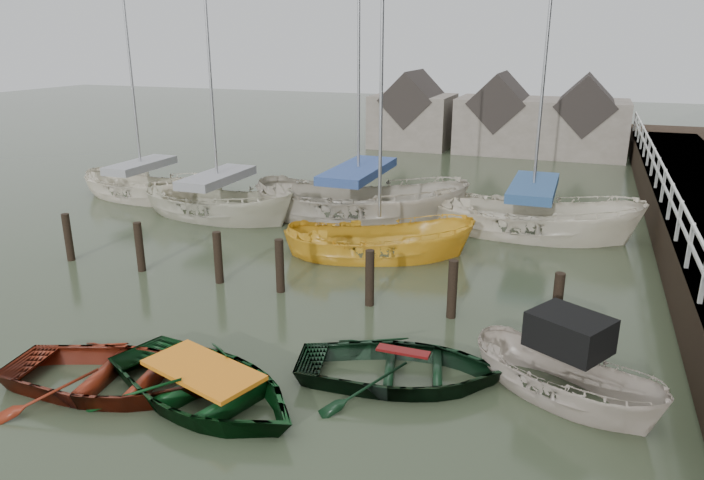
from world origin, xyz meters
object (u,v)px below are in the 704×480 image
at_px(rowboat_green, 205,401).
at_px(rowboat_dkgreen, 402,381).
at_px(sailboat_b, 358,218).
at_px(sailboat_c, 379,255).
at_px(rowboat_red, 114,388).
at_px(sailboat_d, 529,232).
at_px(sailboat_e, 144,197).
at_px(sailboat_a, 220,215).
at_px(motorboat, 563,390).

xyz_separation_m(rowboat_green, rowboat_dkgreen, (3.11, 1.90, 0.00)).
relative_size(rowboat_green, sailboat_b, 0.36).
bearing_deg(sailboat_c, rowboat_dkgreen, -178.02).
distance_m(rowboat_green, rowboat_dkgreen, 3.64).
height_order(rowboat_dkgreen, sailboat_b, sailboat_b).
xyz_separation_m(rowboat_red, rowboat_dkgreen, (4.93, 2.12, 0.00)).
bearing_deg(rowboat_red, sailboat_d, -35.91).
xyz_separation_m(rowboat_green, sailboat_d, (4.46, 12.31, 0.06)).
xyz_separation_m(rowboat_dkgreen, sailboat_e, (-13.67, 9.93, 0.06)).
relative_size(rowboat_dkgreen, sailboat_b, 0.34).
bearing_deg(sailboat_d, sailboat_b, 94.52).
relative_size(rowboat_red, sailboat_a, 0.35).
distance_m(rowboat_red, sailboat_d, 14.03).
height_order(rowboat_green, rowboat_dkgreen, rowboat_green).
distance_m(rowboat_green, sailboat_c, 8.56).
distance_m(sailboat_a, sailboat_c, 7.00).
bearing_deg(sailboat_d, rowboat_dkgreen, 174.37).
height_order(motorboat, sailboat_e, sailboat_e).
height_order(rowboat_dkgreen, sailboat_a, sailboat_a).
bearing_deg(sailboat_c, rowboat_green, 157.18).
bearing_deg(rowboat_green, rowboat_red, 114.77).
bearing_deg(rowboat_red, rowboat_dkgreen, -76.00).
bearing_deg(rowboat_dkgreen, sailboat_e, 40.36).
distance_m(rowboat_red, rowboat_green, 1.84).
bearing_deg(sailboat_b, sailboat_e, 84.74).
distance_m(rowboat_red, rowboat_dkgreen, 5.37).
xyz_separation_m(rowboat_red, sailboat_b, (0.37, 12.25, 0.06)).
relative_size(rowboat_red, motorboat, 1.04).
height_order(rowboat_red, sailboat_e, sailboat_e).
bearing_deg(sailboat_b, rowboat_dkgreen, -162.31).
xyz_separation_m(motorboat, sailboat_b, (-7.42, 9.63, -0.06)).
distance_m(sailboat_c, sailboat_d, 5.49).
height_order(rowboat_red, sailboat_c, sailboat_c).
distance_m(sailboat_a, sailboat_e, 4.50).
distance_m(rowboat_green, sailboat_d, 13.10).
distance_m(sailboat_a, sailboat_b, 5.02).
xyz_separation_m(rowboat_red, motorboat, (7.80, 2.62, 0.12)).
relative_size(sailboat_b, sailboat_e, 1.18).
relative_size(rowboat_green, sailboat_e, 0.43).
bearing_deg(sailboat_e, rowboat_red, -136.09).
distance_m(sailboat_a, sailboat_d, 10.85).
bearing_deg(sailboat_e, rowboat_dkgreen, -118.02).
bearing_deg(rowboat_red, sailboat_b, -11.03).
bearing_deg(sailboat_d, sailboat_a, 101.16).
relative_size(motorboat, sailboat_e, 0.40).
xyz_separation_m(rowboat_red, sailboat_a, (-4.42, 10.77, 0.06)).
height_order(sailboat_c, sailboat_d, sailboat_d).
bearing_deg(motorboat, rowboat_red, 138.17).
bearing_deg(motorboat, sailboat_e, 89.89).
relative_size(rowboat_red, sailboat_d, 0.36).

